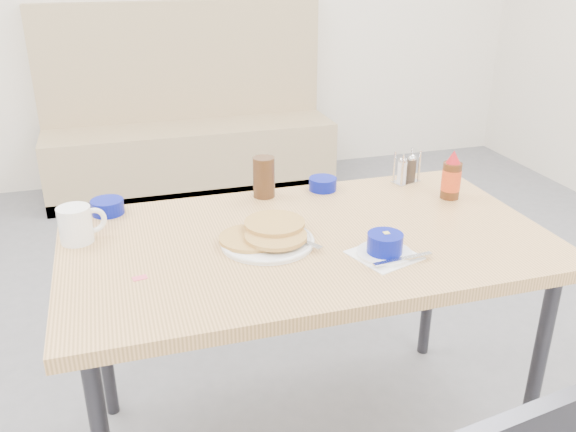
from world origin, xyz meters
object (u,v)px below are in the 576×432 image
object	(u,v)px
creamer_bowl	(108,207)
condiment_caddy	(407,171)
booth_bench	(190,137)
coffee_mug	(77,224)
pancake_plate	(267,237)
grits_setting	(385,246)
amber_tumbler	(264,177)
syrup_bottle	(451,178)
dining_table	(307,255)
butter_bowl	(323,184)

from	to	relation	value
creamer_bowl	condiment_caddy	distance (m)	1.03
booth_bench	coffee_mug	world-z (taller)	booth_bench
pancake_plate	grits_setting	bearing A→B (deg)	-30.55
amber_tumbler	creamer_bowl	bearing A→B (deg)	180.00
coffee_mug	amber_tumbler	size ratio (longest dim) A/B	0.99
condiment_caddy	syrup_bottle	world-z (taller)	syrup_bottle
dining_table	coffee_mug	distance (m)	0.67
pancake_plate	amber_tumbler	xyz separation A→B (m)	(0.08, 0.35, 0.05)
booth_bench	creamer_bowl	bearing A→B (deg)	-104.08
dining_table	coffee_mug	world-z (taller)	coffee_mug
dining_table	creamer_bowl	xyz separation A→B (m)	(-0.55, 0.34, 0.08)
booth_bench	syrup_bottle	world-z (taller)	booth_bench
butter_bowl	syrup_bottle	world-z (taller)	syrup_bottle
coffee_mug	creamer_bowl	xyz separation A→B (m)	(0.09, 0.18, -0.03)
amber_tumbler	pancake_plate	bearing A→B (deg)	-103.24
pancake_plate	booth_bench	bearing A→B (deg)	87.24
booth_bench	syrup_bottle	size ratio (longest dim) A/B	11.46
pancake_plate	condiment_caddy	distance (m)	0.69
amber_tumbler	syrup_bottle	size ratio (longest dim) A/B	0.83
dining_table	condiment_caddy	size ratio (longest dim) A/B	11.98
booth_bench	amber_tumbler	world-z (taller)	booth_bench
dining_table	booth_bench	bearing A→B (deg)	90.00
amber_tumbler	coffee_mug	bearing A→B (deg)	-162.95
syrup_bottle	condiment_caddy	bearing A→B (deg)	112.08
booth_bench	grits_setting	bearing A→B (deg)	-86.56
dining_table	amber_tumbler	world-z (taller)	amber_tumbler
dining_table	creamer_bowl	bearing A→B (deg)	148.30
amber_tumbler	syrup_bottle	distance (m)	0.62
butter_bowl	amber_tumbler	xyz separation A→B (m)	(-0.21, 0.00, 0.05)
coffee_mug	amber_tumbler	world-z (taller)	amber_tumbler
coffee_mug	syrup_bottle	xyz separation A→B (m)	(1.19, -0.01, 0.02)
dining_table	grits_setting	xyz separation A→B (m)	(0.16, -0.18, 0.09)
pancake_plate	grits_setting	size ratio (longest dim) A/B	1.24
butter_bowl	condiment_caddy	size ratio (longest dim) A/B	0.82
pancake_plate	butter_bowl	size ratio (longest dim) A/B	2.81
coffee_mug	booth_bench	bearing A→B (deg)	75.03
amber_tumbler	syrup_bottle	world-z (taller)	syrup_bottle
pancake_plate	amber_tumbler	world-z (taller)	amber_tumbler
booth_bench	butter_bowl	bearing A→B (deg)	-85.58
creamer_bowl	butter_bowl	size ratio (longest dim) A/B	1.06
dining_table	condiment_caddy	bearing A→B (deg)	34.04
dining_table	creamer_bowl	size ratio (longest dim) A/B	13.76
grits_setting	condiment_caddy	bearing A→B (deg)	57.69
creamer_bowl	amber_tumbler	world-z (taller)	amber_tumbler
grits_setting	butter_bowl	bearing A→B (deg)	89.23
dining_table	syrup_bottle	distance (m)	0.59
coffee_mug	butter_bowl	world-z (taller)	coffee_mug
coffee_mug	condiment_caddy	xyz separation A→B (m)	(1.12, 0.17, -0.01)
amber_tumbler	booth_bench	bearing A→B (deg)	88.95
dining_table	butter_bowl	xyz separation A→B (m)	(0.17, 0.34, 0.08)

